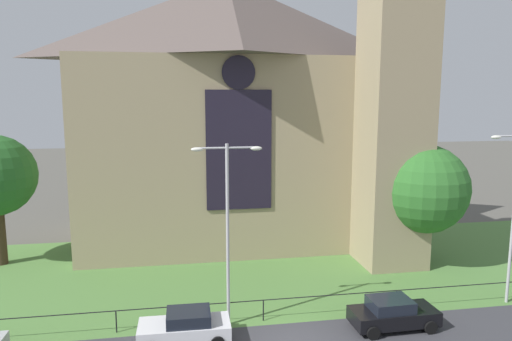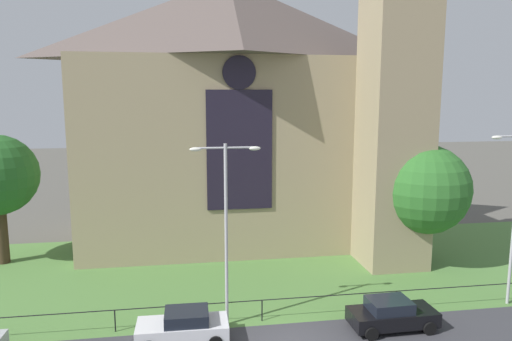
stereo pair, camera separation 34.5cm
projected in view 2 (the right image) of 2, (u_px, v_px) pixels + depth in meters
name	position (u px, v px, depth m)	size (l,w,h in m)	color
ground	(257.00, 268.00, 31.52)	(160.00, 160.00, 0.00)	#56544C
grass_verge	(262.00, 279.00, 29.57)	(120.00, 20.00, 0.01)	#517F3D
church_building	(241.00, 109.00, 36.63)	(23.20, 16.20, 26.00)	tan
iron_railing	(262.00, 303.00, 23.91)	(28.85, 0.07, 1.13)	black
tree_right_near	(424.00, 190.00, 31.01)	(5.88, 5.88, 8.19)	#4C3823
streetlamp_near	(226.00, 213.00, 22.81)	(3.37, 0.26, 9.06)	#B2B2B7
parked_car_white	(184.00, 326.00, 21.90)	(4.23, 2.08, 1.51)	silver
parked_car_black	(392.00, 314.00, 23.14)	(4.24, 2.09, 1.51)	black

